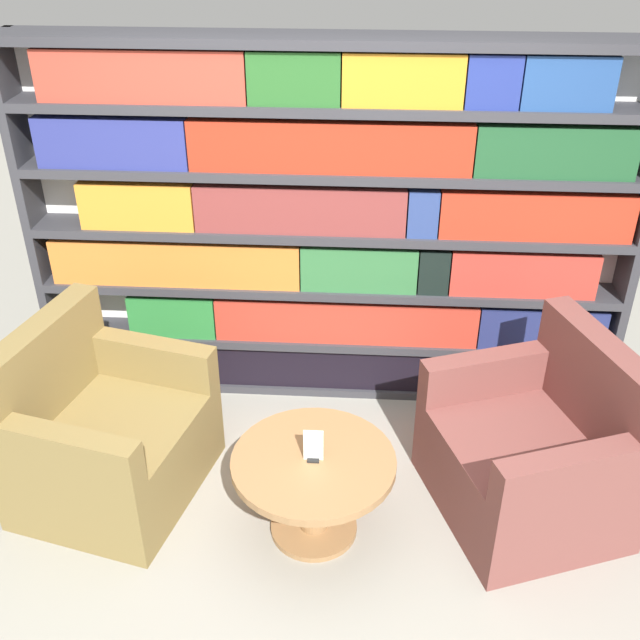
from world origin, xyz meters
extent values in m
plane|color=gray|center=(0.00, 0.00, 0.00)|extent=(14.00, 14.00, 0.00)
cube|color=silver|center=(0.00, 1.62, 1.06)|extent=(3.43, 0.05, 2.12)
cube|color=#333338|center=(-1.69, 1.49, 1.06)|extent=(0.05, 0.30, 2.12)
cube|color=#333338|center=(1.69, 1.49, 1.06)|extent=(0.05, 0.30, 2.12)
cube|color=#333338|center=(0.00, 1.49, 0.03)|extent=(3.33, 0.30, 0.05)
cube|color=#333338|center=(0.00, 1.49, 0.35)|extent=(3.33, 0.30, 0.05)
cube|color=#333338|center=(0.00, 1.49, 0.71)|extent=(3.33, 0.30, 0.05)
cube|color=#333338|center=(0.00, 1.49, 1.06)|extent=(3.33, 0.30, 0.05)
cube|color=#333338|center=(0.00, 1.49, 1.41)|extent=(3.33, 0.30, 0.05)
cube|color=#333338|center=(0.00, 1.49, 1.76)|extent=(3.33, 0.30, 0.05)
cube|color=#333338|center=(0.00, 1.49, 2.09)|extent=(3.33, 0.30, 0.05)
cube|color=brown|center=(-1.26, 1.47, 0.19)|extent=(0.40, 0.20, 0.27)
cube|color=black|center=(-0.19, 1.47, 0.19)|extent=(1.74, 0.20, 0.27)
cube|color=orange|center=(0.98, 1.47, 0.19)|extent=(0.57, 0.20, 0.27)
cube|color=#287834|center=(-0.94, 1.47, 0.51)|extent=(0.52, 0.20, 0.26)
cube|color=#B53626|center=(0.11, 1.47, 0.51)|extent=(1.55, 0.20, 0.26)
cube|color=navy|center=(1.26, 1.47, 0.51)|extent=(0.73, 0.20, 0.26)
cube|color=orange|center=(-0.88, 1.47, 0.86)|extent=(1.44, 0.20, 0.27)
cube|color=#306C3A|center=(0.18, 1.47, 0.86)|extent=(0.66, 0.20, 0.27)
cube|color=black|center=(0.60, 1.47, 0.86)|extent=(0.17, 0.20, 0.27)
cube|color=#B6352A|center=(1.10, 1.47, 0.86)|extent=(0.82, 0.20, 0.27)
cube|color=orange|center=(-1.06, 1.47, 1.22)|extent=(0.64, 0.20, 0.26)
cube|color=brown|center=(-0.16, 1.47, 1.22)|extent=(1.16, 0.20, 0.26)
cube|color=navy|center=(0.52, 1.47, 1.22)|extent=(0.16, 0.20, 0.26)
cube|color=red|center=(1.12, 1.47, 1.22)|extent=(1.03, 0.20, 0.26)
cube|color=navy|center=(-1.16, 1.47, 1.57)|extent=(0.81, 0.20, 0.27)
cube|color=#A62C19|center=(0.01, 1.47, 1.57)|extent=(1.49, 0.20, 0.27)
cube|color=#1D4C29|center=(1.17, 1.47, 1.57)|extent=(0.82, 0.20, 0.27)
cube|color=#AD3B2C|center=(-0.96, 1.47, 1.92)|extent=(1.08, 0.20, 0.26)
cube|color=#255924|center=(-0.18, 1.47, 1.92)|extent=(0.47, 0.20, 0.26)
cube|color=orange|center=(0.37, 1.47, 1.92)|extent=(0.60, 0.20, 0.26)
cube|color=navy|center=(0.81, 1.47, 1.92)|extent=(0.26, 0.20, 0.26)
cube|color=navy|center=(1.17, 1.47, 1.92)|extent=(0.45, 0.20, 0.26)
cube|color=olive|center=(-1.05, 0.49, 0.22)|extent=(1.00, 1.07, 0.45)
cube|color=olive|center=(-1.37, 0.57, 0.69)|extent=(0.35, 0.91, 0.48)
cube|color=olive|center=(-1.07, 0.09, 0.57)|extent=(0.68, 0.28, 0.24)
cube|color=olive|center=(-0.89, 0.86, 0.57)|extent=(0.68, 0.28, 0.24)
cube|color=brown|center=(1.04, 0.49, 0.22)|extent=(1.07, 1.13, 0.45)
cube|color=brown|center=(1.35, 0.60, 0.69)|extent=(0.44, 0.90, 0.48)
cube|color=brown|center=(0.84, 0.84, 0.57)|extent=(0.67, 0.34, 0.24)
cube|color=brown|center=(1.10, 0.10, 0.57)|extent=(0.67, 0.34, 0.24)
cylinder|color=olive|center=(0.00, 0.26, 0.21)|extent=(0.14, 0.14, 0.42)
cylinder|color=olive|center=(0.00, 0.26, 0.01)|extent=(0.43, 0.43, 0.03)
cylinder|color=olive|center=(0.00, 0.26, 0.44)|extent=(0.78, 0.78, 0.04)
cube|color=black|center=(0.00, 0.26, 0.46)|extent=(0.06, 0.06, 0.01)
cube|color=silver|center=(0.00, 0.26, 0.54)|extent=(0.09, 0.01, 0.17)
camera|label=1|loc=(0.20, -2.38, 2.82)|focal=42.00mm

